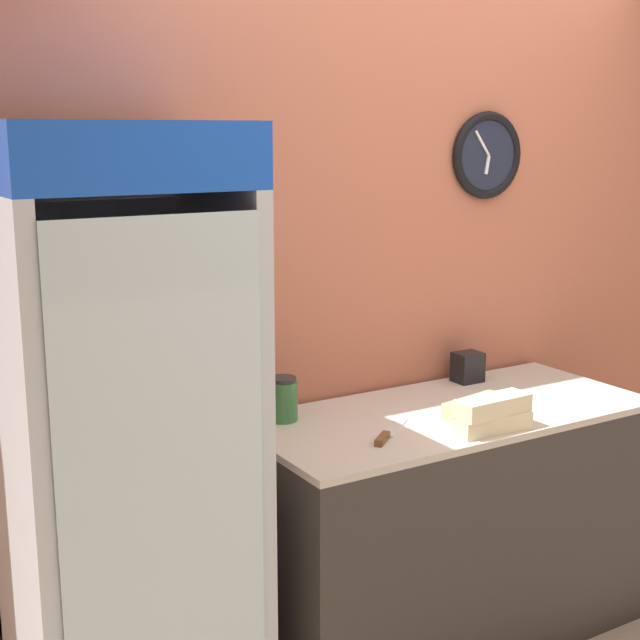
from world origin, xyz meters
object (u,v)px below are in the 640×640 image
(sandwich_stack_middle, at_px, (493,406))
(condiment_jar, at_px, (283,399))
(beverage_cooler, at_px, (119,421))
(napkin_dispenser, at_px, (468,367))
(chefs_knife, at_px, (387,435))
(sandwich_flat_left, at_px, (477,407))
(sandwich_stack_bottom, at_px, (492,423))

(sandwich_stack_middle, height_order, condiment_jar, condiment_jar)
(beverage_cooler, xyz_separation_m, napkin_dispenser, (1.50, 0.19, -0.09))
(sandwich_stack_middle, xyz_separation_m, chefs_knife, (-0.33, 0.14, -0.08))
(sandwich_stack_middle, distance_m, chefs_knife, 0.37)
(sandwich_stack_middle, bearing_deg, sandwich_flat_left, 65.61)
(sandwich_flat_left, relative_size, chefs_knife, 1.11)
(sandwich_stack_middle, relative_size, chefs_knife, 1.10)
(sandwich_stack_middle, relative_size, napkin_dispenser, 2.29)
(sandwich_stack_middle, distance_m, sandwich_flat_left, 0.19)
(sandwich_flat_left, xyz_separation_m, condiment_jar, (-0.61, 0.31, 0.05))
(sandwich_flat_left, bearing_deg, condiment_jar, 153.23)
(beverage_cooler, xyz_separation_m, chefs_knife, (0.84, -0.19, -0.14))
(chefs_knife, bearing_deg, sandwich_stack_bottom, -22.92)
(chefs_knife, distance_m, napkin_dispenser, 0.76)
(beverage_cooler, relative_size, sandwich_stack_bottom, 6.83)
(chefs_knife, bearing_deg, sandwich_stack_middle, -22.92)
(sandwich_stack_bottom, distance_m, sandwich_stack_middle, 0.06)
(beverage_cooler, bearing_deg, sandwich_stack_middle, -15.64)
(sandwich_stack_bottom, bearing_deg, chefs_knife, 157.08)
(sandwich_flat_left, distance_m, condiment_jar, 0.69)
(chefs_knife, height_order, napkin_dispenser, napkin_dispenser)
(sandwich_stack_bottom, distance_m, sandwich_flat_left, 0.18)
(beverage_cooler, xyz_separation_m, sandwich_stack_middle, (1.17, -0.33, -0.06))
(sandwich_flat_left, distance_m, chefs_knife, 0.40)
(sandwich_stack_middle, distance_m, napkin_dispenser, 0.61)
(sandwich_stack_bottom, relative_size, condiment_jar, 1.80)
(beverage_cooler, xyz_separation_m, sandwich_flat_left, (1.24, -0.17, -0.12))
(sandwich_stack_bottom, xyz_separation_m, napkin_dispenser, (0.33, 0.51, 0.03))
(napkin_dispenser, bearing_deg, beverage_cooler, -172.91)
(beverage_cooler, relative_size, sandwich_stack_middle, 6.87)
(napkin_dispenser, bearing_deg, condiment_jar, -177.08)
(sandwich_stack_bottom, height_order, sandwich_flat_left, sandwich_stack_bottom)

